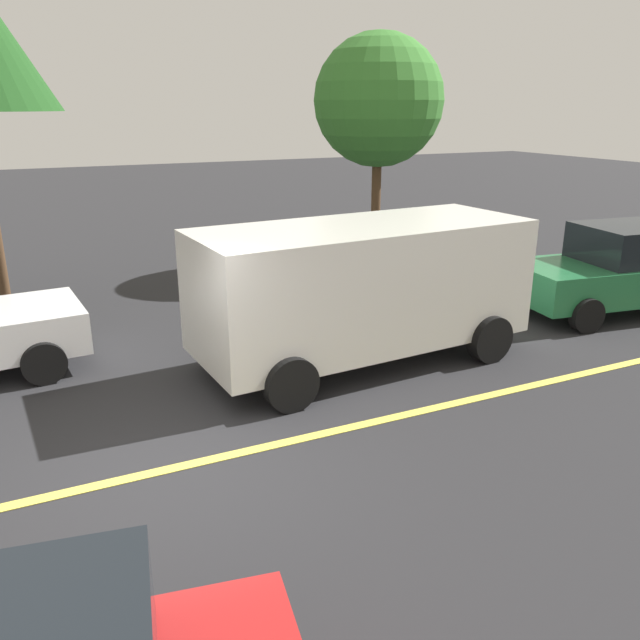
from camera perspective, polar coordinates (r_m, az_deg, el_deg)
ground_plane at (r=7.59m, az=-13.23°, el=-12.83°), size 80.00×80.00×0.00m
lane_marking_centre at (r=8.58m, az=6.89°, el=-8.53°), size 28.00×0.16×0.01m
white_van at (r=9.91m, az=3.70°, el=3.14°), size 5.33×2.55×2.20m
car_green_far_lane at (r=13.99m, az=25.58°, el=4.15°), size 4.71×2.51×1.70m
tree_left_verge at (r=16.21m, az=5.23°, el=18.83°), size 3.12×3.12×5.56m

